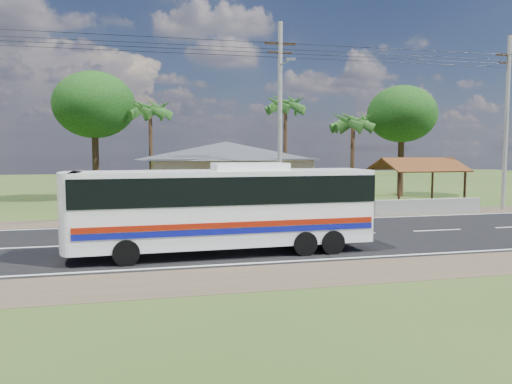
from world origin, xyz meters
TOP-DOWN VIEW (x-y plane):
  - ground at (0.00, 0.00)m, footprint 120.00×120.00m
  - road at (0.00, 0.00)m, footprint 120.00×16.00m
  - house at (1.00, 13.00)m, footprint 12.40×10.00m
  - waiting_shed at (13.00, 8.50)m, footprint 5.20×4.48m
  - concrete_barrier at (12.00, 5.60)m, footprint 7.00×0.30m
  - utility_poles at (2.67, 6.49)m, footprint 32.80×2.22m
  - palm_near at (9.50, 11.00)m, footprint 2.80×2.80m
  - palm_mid at (6.00, 15.50)m, footprint 2.80×2.80m
  - palm_far at (-4.00, 16.00)m, footprint 2.80×2.80m
  - tree_behind_house at (-8.00, 18.00)m, footprint 6.00×6.00m
  - tree_behind_shed at (16.00, 16.00)m, footprint 5.60×5.60m
  - coach_bus at (-1.73, -2.90)m, footprint 10.99×2.62m
  - motorcycle at (10.75, 6.42)m, footprint 1.73×1.06m
  - person at (8.39, 6.55)m, footprint 0.72×0.56m

SIDE VIEW (x-z plane):
  - ground at x=0.00m, z-range 0.00..0.00m
  - road at x=0.00m, z-range -0.01..0.02m
  - motorcycle at x=10.75m, z-range 0.00..0.86m
  - concrete_barrier at x=12.00m, z-range 0.00..0.90m
  - person at x=8.39m, z-range 0.00..1.75m
  - coach_bus at x=-1.73m, z-range 0.24..3.64m
  - house at x=1.00m, z-range 0.14..5.14m
  - waiting_shed at x=13.00m, z-range 1.05..4.40m
  - palm_near at x=9.50m, z-range 2.36..9.06m
  - utility_poles at x=2.67m, z-range 0.27..11.27m
  - palm_far at x=-4.00m, z-range 2.83..10.53m
  - tree_behind_shed at x=16.00m, z-range 2.17..11.19m
  - tree_behind_house at x=-8.00m, z-range 2.31..11.92m
  - palm_mid at x=6.00m, z-range 3.06..11.26m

